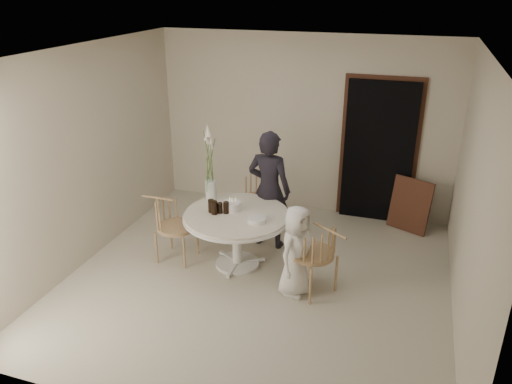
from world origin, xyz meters
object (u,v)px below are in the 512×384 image
(boy, at_px, (296,251))
(chair_far, at_px, (260,191))
(chair_right, at_px, (320,250))
(girl, at_px, (269,190))
(birthday_cake, at_px, (232,206))
(table, at_px, (237,222))
(flower_vase, at_px, (210,171))
(chair_left, at_px, (167,219))

(boy, bearing_deg, chair_far, 50.19)
(chair_right, height_order, girl, girl)
(chair_far, height_order, chair_right, chair_right)
(chair_right, xyz_separation_m, birthday_cake, (-1.21, 0.41, 0.20))
(table, xyz_separation_m, girl, (0.22, 0.65, 0.20))
(chair_far, xyz_separation_m, flower_vase, (-0.40, -0.88, 0.58))
(boy, bearing_deg, chair_left, 100.59)
(table, height_order, birthday_cake, birthday_cake)
(chair_left, distance_m, girl, 1.38)
(boy, xyz_separation_m, birthday_cake, (-0.94, 0.45, 0.23))
(table, distance_m, boy, 0.93)
(chair_far, xyz_separation_m, girl, (0.29, -0.52, 0.27))
(table, bearing_deg, girl, 71.19)
(table, bearing_deg, chair_left, -174.33)
(chair_far, distance_m, birthday_cake, 1.12)
(boy, relative_size, flower_vase, 1.07)
(flower_vase, bearing_deg, table, -32.45)
(chair_right, bearing_deg, birthday_cake, -75.60)
(table, distance_m, birthday_cake, 0.21)
(chair_far, xyz_separation_m, boy, (0.92, -1.54, 0.00))
(chair_far, distance_m, chair_left, 1.52)
(chair_right, distance_m, flower_vase, 1.78)
(birthday_cake, relative_size, flower_vase, 0.22)
(flower_vase, bearing_deg, chair_right, -21.40)
(birthday_cake, bearing_deg, chair_right, -18.60)
(girl, relative_size, boy, 1.48)
(girl, bearing_deg, chair_left, 38.81)
(chair_right, distance_m, boy, 0.27)
(table, bearing_deg, boy, -23.18)
(chair_right, relative_size, boy, 0.83)
(girl, distance_m, boy, 1.22)
(chair_far, height_order, birthday_cake, birthday_cake)
(girl, height_order, birthday_cake, girl)
(boy, distance_m, birthday_cake, 1.07)
(chair_far, distance_m, chair_right, 1.91)
(chair_right, bearing_deg, girl, -104.47)
(table, xyz_separation_m, chair_right, (1.11, -0.32, -0.03))
(chair_far, relative_size, flower_vase, 0.82)
(chair_right, height_order, boy, boy)
(chair_left, height_order, boy, boy)
(table, distance_m, girl, 0.71)
(girl, height_order, boy, girl)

